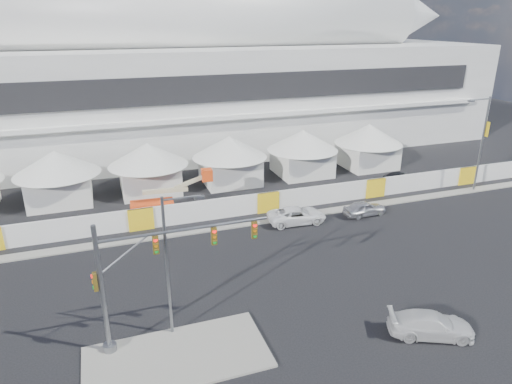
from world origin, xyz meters
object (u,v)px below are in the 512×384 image
object	(u,v)px
streetlight_median	(171,258)
boom_lift	(160,202)
pickup_near	(431,325)
sedan_silver	(365,208)
traffic_mast	(139,278)
streetlight_curb	(481,138)
lot_car_b	(399,176)
pickup_curb	(297,215)

from	to	relation	value
streetlight_median	boom_lift	bearing A→B (deg)	84.44
pickup_near	streetlight_median	bearing A→B (deg)	93.62
sedan_silver	traffic_mast	bearing A→B (deg)	117.78
traffic_mast	streetlight_median	world-z (taller)	streetlight_median
pickup_near	streetlight_curb	bearing A→B (deg)	-24.33
lot_car_b	streetlight_curb	size ratio (longest dim) A/B	0.37
sedan_silver	streetlight_curb	bearing A→B (deg)	-83.45
streetlight_median	streetlight_curb	size ratio (longest dim) A/B	0.84
pickup_near	streetlight_median	xyz separation A→B (m)	(-14.17, 5.19, 4.38)
sedan_silver	boom_lift	world-z (taller)	boom_lift
traffic_mast	streetlight_median	xyz separation A→B (m)	(1.82, 0.46, 0.69)
sedan_silver	boom_lift	distance (m)	19.58
pickup_curb	pickup_near	xyz separation A→B (m)	(0.90, -17.19, -0.02)
pickup_near	lot_car_b	distance (m)	27.80
lot_car_b	traffic_mast	distance (m)	36.25
streetlight_median	pickup_near	bearing A→B (deg)	-20.11
streetlight_median	streetlight_curb	world-z (taller)	streetlight_curb
pickup_near	sedan_silver	bearing A→B (deg)	4.23
pickup_curb	streetlight_curb	distance (m)	22.13
traffic_mast	streetlight_median	distance (m)	2.00
pickup_near	boom_lift	size ratio (longest dim) A/B	0.62
traffic_mast	boom_lift	xyz separation A→B (m)	(3.62, 18.96, -3.32)
pickup_curb	pickup_near	world-z (taller)	pickup_curb
lot_car_b	pickup_curb	bearing A→B (deg)	106.83
pickup_curb	lot_car_b	bearing A→B (deg)	-63.10
sedan_silver	streetlight_curb	distance (m)	15.70
streetlight_median	traffic_mast	bearing A→B (deg)	-165.76
sedan_silver	lot_car_b	xyz separation A→B (m)	(8.86, 6.96, -0.05)
pickup_curb	lot_car_b	size ratio (longest dim) A/B	1.40
sedan_silver	pickup_near	xyz separation A→B (m)	(-5.88, -16.61, 0.01)
pickup_near	traffic_mast	size ratio (longest dim) A/B	0.51
pickup_curb	pickup_near	distance (m)	17.22
pickup_near	boom_lift	world-z (taller)	boom_lift
pickup_near	lot_car_b	xyz separation A→B (m)	(14.74, 23.57, -0.07)
streetlight_median	boom_lift	size ratio (longest dim) A/B	1.07
lot_car_b	sedan_silver	bearing A→B (deg)	122.81
sedan_silver	streetlight_median	size ratio (longest dim) A/B	0.48
lot_car_b	traffic_mast	size ratio (longest dim) A/B	0.39
lot_car_b	streetlight_curb	xyz separation A→B (m)	(5.83, -5.08, 5.26)
streetlight_curb	boom_lift	bearing A→B (deg)	171.04
streetlight_curb	sedan_silver	bearing A→B (deg)	-172.72
pickup_curb	streetlight_median	bearing A→B (deg)	136.87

